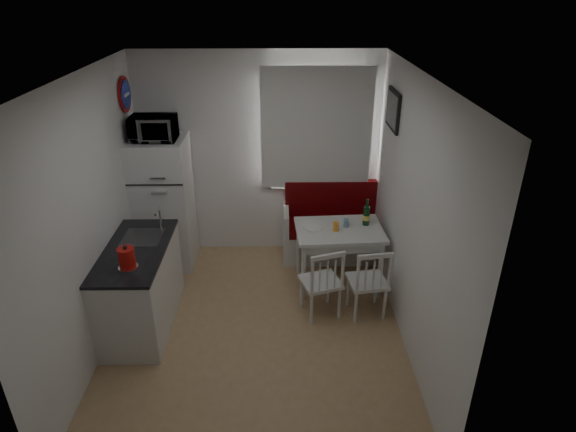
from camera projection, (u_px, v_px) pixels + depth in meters
The scene contains 22 objects.
floor at pixel (257, 329), 5.06m from camera, with size 3.00×3.50×0.02m, color tan.
ceiling at pixel (248, 76), 3.91m from camera, with size 3.00×3.50×0.02m, color white.
wall_back at pixel (260, 157), 6.05m from camera, with size 3.00×0.02×2.60m, color white.
wall_front at pixel (239, 348), 2.92m from camera, with size 3.00×0.02×2.60m, color white.
wall_left at pixel (91, 220), 4.46m from camera, with size 0.02×3.50×2.60m, color white.
wall_right at pixel (413, 218), 4.51m from camera, with size 0.02×3.50×2.60m, color white.
window at pixel (316, 132), 5.89m from camera, with size 1.22×0.06×1.47m, color silver.
curtain at pixel (316, 130), 5.81m from camera, with size 1.35×0.02×1.50m, color white.
kitchen_counter at pixel (140, 286), 4.98m from camera, with size 0.62×1.32×1.16m.
wall_sign at pixel (126, 94), 5.39m from camera, with size 0.40×0.40×0.03m, color #1A30A0.
picture_frame at pixel (393, 110), 5.16m from camera, with size 0.04×0.52×0.42m, color black.
bench at pixel (336, 233), 6.29m from camera, with size 1.39×0.53×0.99m.
dining_table at pixel (339, 235), 5.54m from camera, with size 1.03×0.75×0.74m.
chair_left at pixel (322, 277), 5.01m from camera, with size 0.49×0.48×0.45m.
chair_right at pixel (369, 277), 5.02m from camera, with size 0.45×0.43×0.45m.
fridge at pixel (164, 203), 5.93m from camera, with size 0.66×0.66×1.65m, color white.
microwave at pixel (153, 128), 5.46m from camera, with size 0.51×0.34×0.28m, color white.
kettle at pixel (127, 258), 4.39m from camera, with size 0.18×0.18×0.24m, color red.
wine_bottle at pixel (367, 212), 5.53m from camera, with size 0.08×0.08×0.32m, color #12391A, non-canonical shape.
drinking_glass_orange at pixel (336, 227), 5.43m from camera, with size 0.07×0.07×0.11m, color #FD9E2A.
drinking_glass_blue at pixel (346, 223), 5.53m from camera, with size 0.06×0.06×0.10m, color #6F9CBD.
plate at pixel (313, 227), 5.51m from camera, with size 0.22×0.22×0.02m, color white.
Camera 1 is at (0.26, -4.01, 3.31)m, focal length 30.00 mm.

